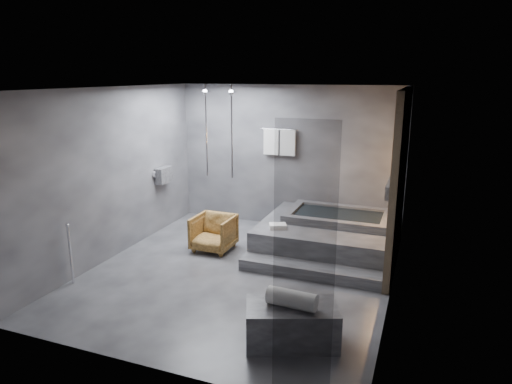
% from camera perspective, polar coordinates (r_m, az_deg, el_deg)
% --- Properties ---
extents(room, '(5.00, 5.04, 2.82)m').
position_cam_1_polar(room, '(6.74, 1.66, 3.74)').
color(room, '#2C2C2E').
rests_on(room, ground).
extents(tub_deck, '(2.20, 2.00, 0.50)m').
position_cam_1_polar(tub_deck, '(8.09, 8.82, -5.45)').
color(tub_deck, '#313133').
rests_on(tub_deck, ground).
extents(tub_step, '(2.20, 0.36, 0.18)m').
position_cam_1_polar(tub_step, '(7.09, 6.72, -9.75)').
color(tub_step, '#313133').
rests_on(tub_step, ground).
extents(concrete_bench, '(1.17, 0.90, 0.47)m').
position_cam_1_polar(concrete_bench, '(5.42, 4.52, -16.14)').
color(concrete_bench, '#2E2D30').
rests_on(concrete_bench, ground).
extents(driftwood_chair, '(0.67, 0.69, 0.62)m').
position_cam_1_polar(driftwood_chair, '(8.00, -5.33, -5.10)').
color(driftwood_chair, '#4F3213').
rests_on(driftwood_chair, ground).
extents(rolled_towel, '(0.58, 0.24, 0.20)m').
position_cam_1_polar(rolled_towel, '(5.23, 4.49, -13.18)').
color(rolled_towel, silver).
rests_on(rolled_towel, concrete_bench).
extents(deck_towel, '(0.33, 0.30, 0.07)m').
position_cam_1_polar(deck_towel, '(7.62, 2.72, -4.27)').
color(deck_towel, white).
rests_on(deck_towel, tub_deck).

